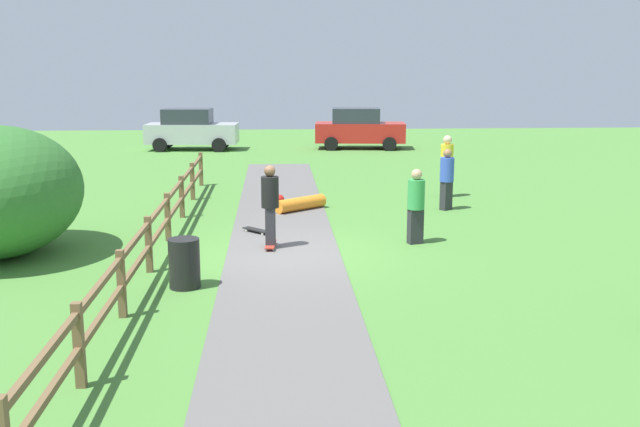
{
  "coord_description": "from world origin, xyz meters",
  "views": [
    {
      "loc": [
        -0.16,
        -15.09,
        3.95
      ],
      "look_at": [
        0.74,
        -0.73,
        1.0
      ],
      "focal_mm": 41.04,
      "sensor_mm": 36.0,
      "label": 1
    }
  ],
  "objects_px": {
    "skateboard_loose": "(257,230)",
    "skater_fallen": "(299,203)",
    "bystander_green": "(416,203)",
    "parked_car_red": "(359,128)",
    "bystander_blue": "(447,177)",
    "trash_bin": "(184,263)",
    "bystander_yellow": "(447,163)",
    "skater_riding": "(270,202)",
    "parked_car_silver": "(191,129)"
  },
  "relations": [
    {
      "from": "skater_fallen",
      "to": "bystander_blue",
      "type": "xyz_separation_m",
      "value": [
        4.05,
        -0.17,
        0.73
      ]
    },
    {
      "from": "bystander_yellow",
      "to": "bystander_blue",
      "type": "distance_m",
      "value": 2.0
    },
    {
      "from": "bystander_yellow",
      "to": "bystander_blue",
      "type": "bearing_deg",
      "value": -103.03
    },
    {
      "from": "skater_fallen",
      "to": "bystander_blue",
      "type": "bearing_deg",
      "value": -2.33
    },
    {
      "from": "bystander_green",
      "to": "parked_car_red",
      "type": "relative_size",
      "value": 0.39
    },
    {
      "from": "skater_riding",
      "to": "parked_car_silver",
      "type": "distance_m",
      "value": 19.33
    },
    {
      "from": "bystander_yellow",
      "to": "bystander_green",
      "type": "bearing_deg",
      "value": -109.54
    },
    {
      "from": "bystander_green",
      "to": "bystander_yellow",
      "type": "height_order",
      "value": "bystander_yellow"
    },
    {
      "from": "bystander_green",
      "to": "skateboard_loose",
      "type": "bearing_deg",
      "value": 161.48
    },
    {
      "from": "bystander_yellow",
      "to": "parked_car_red",
      "type": "height_order",
      "value": "parked_car_red"
    },
    {
      "from": "skateboard_loose",
      "to": "skater_fallen",
      "type": "bearing_deg",
      "value": 68.15
    },
    {
      "from": "bystander_green",
      "to": "parked_car_red",
      "type": "distance_m",
      "value": 18.74
    },
    {
      "from": "bystander_blue",
      "to": "parked_car_silver",
      "type": "xyz_separation_m",
      "value": [
        -8.59,
        14.94,
        0.03
      ]
    },
    {
      "from": "bystander_green",
      "to": "bystander_yellow",
      "type": "distance_m",
      "value": 6.07
    },
    {
      "from": "skateboard_loose",
      "to": "parked_car_red",
      "type": "relative_size",
      "value": 0.16
    },
    {
      "from": "skater_riding",
      "to": "parked_car_silver",
      "type": "xyz_separation_m",
      "value": [
        -3.78,
        18.96,
        -0.07
      ]
    },
    {
      "from": "parked_car_silver",
      "to": "bystander_green",
      "type": "bearing_deg",
      "value": -69.48
    },
    {
      "from": "skater_riding",
      "to": "bystander_green",
      "type": "relative_size",
      "value": 1.07
    },
    {
      "from": "bystander_yellow",
      "to": "bystander_blue",
      "type": "height_order",
      "value": "bystander_yellow"
    },
    {
      "from": "skater_fallen",
      "to": "bystander_yellow",
      "type": "distance_m",
      "value": 4.91
    },
    {
      "from": "skater_fallen",
      "to": "bystander_green",
      "type": "height_order",
      "value": "bystander_green"
    },
    {
      "from": "parked_car_silver",
      "to": "parked_car_red",
      "type": "bearing_deg",
      "value": 0.01
    },
    {
      "from": "parked_car_red",
      "to": "parked_car_silver",
      "type": "relative_size",
      "value": 1.01
    },
    {
      "from": "skateboard_loose",
      "to": "parked_car_red",
      "type": "bearing_deg",
      "value": 75.75
    },
    {
      "from": "parked_car_red",
      "to": "skater_riding",
      "type": "bearing_deg",
      "value": -102.23
    },
    {
      "from": "skater_fallen",
      "to": "parked_car_silver",
      "type": "xyz_separation_m",
      "value": [
        -4.54,
        14.78,
        0.76
      ]
    },
    {
      "from": "skater_riding",
      "to": "skater_fallen",
      "type": "height_order",
      "value": "skater_riding"
    },
    {
      "from": "skateboard_loose",
      "to": "bystander_blue",
      "type": "height_order",
      "value": "bystander_blue"
    },
    {
      "from": "bystander_yellow",
      "to": "parked_car_silver",
      "type": "distance_m",
      "value": 15.83
    },
    {
      "from": "bystander_yellow",
      "to": "skater_fallen",
      "type": "bearing_deg",
      "value": -158.41
    },
    {
      "from": "skateboard_loose",
      "to": "parked_car_silver",
      "type": "relative_size",
      "value": 0.17
    },
    {
      "from": "bystander_blue",
      "to": "parked_car_red",
      "type": "relative_size",
      "value": 0.39
    },
    {
      "from": "bystander_yellow",
      "to": "parked_car_red",
      "type": "bearing_deg",
      "value": 95.06
    },
    {
      "from": "trash_bin",
      "to": "bystander_blue",
      "type": "bearing_deg",
      "value": 46.9
    },
    {
      "from": "bystander_green",
      "to": "bystander_blue",
      "type": "xyz_separation_m",
      "value": [
        1.58,
        3.77,
        -0.0
      ]
    },
    {
      "from": "bystander_green",
      "to": "skater_riding",
      "type": "bearing_deg",
      "value": -175.66
    },
    {
      "from": "skater_fallen",
      "to": "bystander_green",
      "type": "bearing_deg",
      "value": -57.91
    },
    {
      "from": "trash_bin",
      "to": "skater_fallen",
      "type": "height_order",
      "value": "trash_bin"
    },
    {
      "from": "bystander_green",
      "to": "parked_car_red",
      "type": "bearing_deg",
      "value": 87.31
    },
    {
      "from": "skater_riding",
      "to": "bystander_blue",
      "type": "relative_size",
      "value": 1.07
    },
    {
      "from": "skateboard_loose",
      "to": "parked_car_silver",
      "type": "xyz_separation_m",
      "value": [
        -3.44,
        17.52,
        0.87
      ]
    },
    {
      "from": "bystander_yellow",
      "to": "parked_car_silver",
      "type": "height_order",
      "value": "parked_car_silver"
    },
    {
      "from": "skateboard_loose",
      "to": "bystander_blue",
      "type": "distance_m",
      "value": 5.82
    },
    {
      "from": "trash_bin",
      "to": "bystander_blue",
      "type": "distance_m",
      "value": 9.29
    },
    {
      "from": "skater_riding",
      "to": "bystander_green",
      "type": "xyz_separation_m",
      "value": [
        3.23,
        0.24,
        -0.1
      ]
    },
    {
      "from": "parked_car_silver",
      "to": "trash_bin",
      "type": "bearing_deg",
      "value": -84.09
    },
    {
      "from": "skater_fallen",
      "to": "bystander_blue",
      "type": "distance_m",
      "value": 4.12
    },
    {
      "from": "skater_fallen",
      "to": "skateboard_loose",
      "type": "xyz_separation_m",
      "value": [
        -1.1,
        -2.74,
        -0.11
      ]
    },
    {
      "from": "bystander_yellow",
      "to": "bystander_blue",
      "type": "relative_size",
      "value": 1.11
    },
    {
      "from": "trash_bin",
      "to": "skateboard_loose",
      "type": "relative_size",
      "value": 1.26
    }
  ]
}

